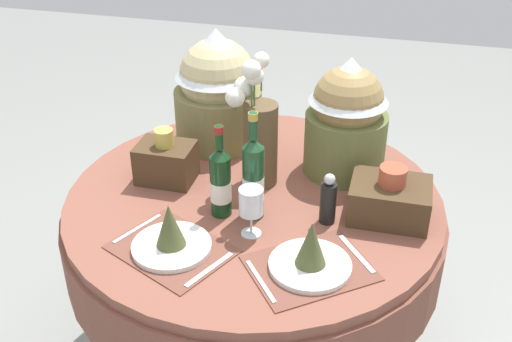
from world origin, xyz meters
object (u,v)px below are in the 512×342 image
Objects in this scene: dining_table at (254,230)px; wine_bottle_centre at (221,182)px; woven_basket_side_left at (166,161)px; wine_glass_right at (251,203)px; woven_basket_side_right at (390,199)px; gift_tub_back_right at (347,113)px; pepper_mill at (328,200)px; flower_vase at (258,130)px; wine_bottle_left at (253,178)px; place_setting_left at (171,237)px; place_setting_right at (311,256)px; gift_tub_back_left at (217,84)px.

dining_table is 4.10× the size of wine_bottle_centre.
dining_table is 0.30m from wine_bottle_centre.
wine_glass_right is at bearing -32.83° from woven_basket_side_left.
gift_tub_back_right is at bearing 124.90° from woven_basket_side_right.
dining_table is at bearing -4.97° from woven_basket_side_left.
pepper_mill is 0.70× the size of woven_basket_side_right.
woven_basket_side_right is at bearing -12.48° from flower_vase.
wine_bottle_left is at bearing -123.99° from gift_tub_back_right.
wine_glass_right is 0.93× the size of pepper_mill.
place_setting_left is at bearing -147.47° from wine_glass_right.
dining_table is 7.93× the size of wine_glass_right.
flower_vase is at bearing 99.98° from wine_bottle_left.
place_setting_right is 0.25m from wine_glass_right.
gift_tub_back_right reaches higher than wine_bottle_left.
woven_basket_side_right is at bearing 26.60° from wine_glass_right.
pepper_mill is (0.34, 0.04, -0.04)m from wine_bottle_centre.
wine_glass_right is at bearing -153.40° from woven_basket_side_right.
place_setting_left is 0.98× the size of place_setting_right.
flower_vase is 0.32m from wine_glass_right.
gift_tub_back_right is 1.71× the size of woven_basket_side_right.
place_setting_right is at bearing 2.13° from place_setting_left.
wine_glass_right is (-0.21, 0.12, 0.07)m from place_setting_right.
woven_basket_side_left is (-0.37, 0.24, -0.04)m from wine_glass_right.
place_setting_left is 0.92× the size of gift_tub_back_left.
wine_bottle_left reaches higher than pepper_mill.
gift_tub_back_right is (0.28, 0.16, 0.02)m from flower_vase.
dining_table is at bearing -137.25° from gift_tub_back_right.
gift_tub_back_right reaches higher than dining_table.
woven_basket_side_right is (0.77, -0.04, -0.01)m from woven_basket_side_left.
place_setting_left is 0.26m from wine_glass_right.
dining_table is 0.31m from wine_bottle_left.
place_setting_right is 0.68m from woven_basket_side_left.
gift_tub_back_left is 1.05× the size of gift_tub_back_right.
pepper_mill is 0.60m from woven_basket_side_left.
wine_bottle_left is (-0.23, 0.22, 0.09)m from place_setting_right.
gift_tub_back_left is at bearing 130.39° from flower_vase.
woven_basket_side_left is at bearing 158.41° from wine_bottle_left.
wine_bottle_centre is at bearing -31.77° from woven_basket_side_left.
woven_basket_side_left reaches higher than dining_table.
gift_tub_back_left is at bearing 74.39° from woven_basket_side_left.
flower_vase reaches higher than wine_bottle_centre.
woven_basket_side_right is (0.46, -0.10, -0.14)m from flower_vase.
dining_table is 3.54× the size of wine_bottle_left.
dining_table is at bearing 103.78° from wine_bottle_left.
woven_basket_side_right is (0.62, 0.34, 0.02)m from place_setting_left.
gift_tub_back_right is at bearing 20.47° from woven_basket_side_left.
pepper_mill is (0.22, 0.13, -0.04)m from wine_glass_right.
woven_basket_side_right is at bearing -28.08° from gift_tub_back_left.
wine_bottle_left is 0.85× the size of gift_tub_back_right.
wine_glass_right is 0.25m from pepper_mill.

